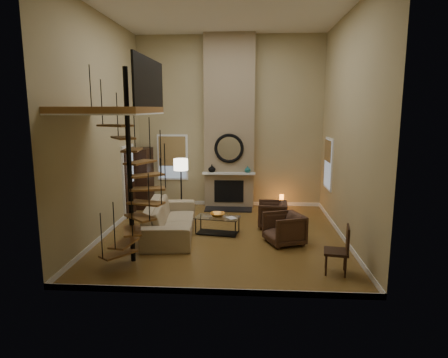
# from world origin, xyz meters

# --- Properties ---
(ground) EXTENTS (6.00, 6.50, 0.01)m
(ground) POSITION_xyz_m (0.00, 0.00, -0.01)
(ground) COLOR olive
(ground) RESTS_ON ground
(back_wall) EXTENTS (6.00, 0.02, 5.50)m
(back_wall) POSITION_xyz_m (0.00, 3.25, 2.75)
(back_wall) COLOR tan
(back_wall) RESTS_ON ground
(front_wall) EXTENTS (6.00, 0.02, 5.50)m
(front_wall) POSITION_xyz_m (0.00, -3.25, 2.75)
(front_wall) COLOR tan
(front_wall) RESTS_ON ground
(left_wall) EXTENTS (0.02, 6.50, 5.50)m
(left_wall) POSITION_xyz_m (-3.00, 0.00, 2.75)
(left_wall) COLOR tan
(left_wall) RESTS_ON ground
(right_wall) EXTENTS (0.02, 6.50, 5.50)m
(right_wall) POSITION_xyz_m (3.00, 0.00, 2.75)
(right_wall) COLOR tan
(right_wall) RESTS_ON ground
(ceiling) EXTENTS (6.00, 6.50, 0.01)m
(ceiling) POSITION_xyz_m (0.00, 0.00, 5.50)
(ceiling) COLOR silver
(ceiling) RESTS_ON back_wall
(baseboard_back) EXTENTS (6.00, 0.02, 0.12)m
(baseboard_back) POSITION_xyz_m (0.00, 3.24, 0.06)
(baseboard_back) COLOR white
(baseboard_back) RESTS_ON ground
(baseboard_front) EXTENTS (6.00, 0.02, 0.12)m
(baseboard_front) POSITION_xyz_m (0.00, -3.24, 0.06)
(baseboard_front) COLOR white
(baseboard_front) RESTS_ON ground
(baseboard_left) EXTENTS (0.02, 6.50, 0.12)m
(baseboard_left) POSITION_xyz_m (-2.99, 0.00, 0.06)
(baseboard_left) COLOR white
(baseboard_left) RESTS_ON ground
(baseboard_right) EXTENTS (0.02, 6.50, 0.12)m
(baseboard_right) POSITION_xyz_m (2.99, 0.00, 0.06)
(baseboard_right) COLOR white
(baseboard_right) RESTS_ON ground
(chimney_breast) EXTENTS (1.60, 0.38, 5.50)m
(chimney_breast) POSITION_xyz_m (0.00, 3.06, 2.75)
(chimney_breast) COLOR #8F7B5D
(chimney_breast) RESTS_ON ground
(hearth) EXTENTS (1.50, 0.60, 0.04)m
(hearth) POSITION_xyz_m (0.00, 2.57, 0.02)
(hearth) COLOR black
(hearth) RESTS_ON ground
(firebox) EXTENTS (0.95, 0.02, 0.72)m
(firebox) POSITION_xyz_m (0.00, 2.86, 0.55)
(firebox) COLOR black
(firebox) RESTS_ON chimney_breast
(mantel) EXTENTS (1.70, 0.18, 0.06)m
(mantel) POSITION_xyz_m (0.00, 2.78, 1.15)
(mantel) COLOR white
(mantel) RESTS_ON chimney_breast
(mirror_frame) EXTENTS (0.94, 0.10, 0.94)m
(mirror_frame) POSITION_xyz_m (0.00, 2.84, 1.95)
(mirror_frame) COLOR black
(mirror_frame) RESTS_ON chimney_breast
(mirror_disc) EXTENTS (0.80, 0.01, 0.80)m
(mirror_disc) POSITION_xyz_m (0.00, 2.85, 1.95)
(mirror_disc) COLOR white
(mirror_disc) RESTS_ON chimney_breast
(vase_left) EXTENTS (0.24, 0.24, 0.25)m
(vase_left) POSITION_xyz_m (-0.55, 2.82, 1.30)
(vase_left) COLOR black
(vase_left) RESTS_ON mantel
(vase_right) EXTENTS (0.20, 0.20, 0.21)m
(vase_right) POSITION_xyz_m (0.60, 2.82, 1.28)
(vase_right) COLOR #1B5F5E
(vase_right) RESTS_ON mantel
(window_back) EXTENTS (1.02, 0.06, 1.52)m
(window_back) POSITION_xyz_m (-1.90, 3.22, 1.62)
(window_back) COLOR white
(window_back) RESTS_ON back_wall
(window_right) EXTENTS (0.06, 1.02, 1.52)m
(window_right) POSITION_xyz_m (2.97, 2.00, 1.63)
(window_right) COLOR white
(window_right) RESTS_ON right_wall
(entry_door) EXTENTS (0.10, 1.05, 2.16)m
(entry_door) POSITION_xyz_m (-2.95, 1.80, 1.05)
(entry_door) COLOR white
(entry_door) RESTS_ON ground
(loft) EXTENTS (1.70, 2.20, 1.09)m
(loft) POSITION_xyz_m (-2.04, -1.80, 3.24)
(loft) COLOR olive
(loft) RESTS_ON left_wall
(spiral_stair) EXTENTS (1.47, 1.47, 4.06)m
(spiral_stair) POSITION_xyz_m (-1.78, -1.79, 1.78)
(spiral_stair) COLOR black
(spiral_stair) RESTS_ON ground
(hutch) EXTENTS (0.42, 0.89, 1.99)m
(hutch) POSITION_xyz_m (-2.76, 2.79, 0.95)
(hutch) COLOR black
(hutch) RESTS_ON ground
(sofa) EXTENTS (1.45, 3.05, 0.86)m
(sofa) POSITION_xyz_m (-1.38, 0.08, 0.40)
(sofa) COLOR tan
(sofa) RESTS_ON ground
(armchair_near) EXTENTS (0.83, 0.81, 0.72)m
(armchair_near) POSITION_xyz_m (1.37, 0.82, 0.35)
(armchair_near) COLOR #472D20
(armchair_near) RESTS_ON ground
(armchair_far) EXTENTS (1.09, 1.07, 0.77)m
(armchair_far) POSITION_xyz_m (1.58, -0.45, 0.35)
(armchair_far) COLOR #472D20
(armchair_far) RESTS_ON ground
(coffee_table) EXTENTS (1.21, 0.75, 0.44)m
(coffee_table) POSITION_xyz_m (-0.15, 0.14, 0.28)
(coffee_table) COLOR silver
(coffee_table) RESTS_ON ground
(bowl) EXTENTS (0.39, 0.39, 0.10)m
(bowl) POSITION_xyz_m (-0.15, 0.19, 0.50)
(bowl) COLOR orange
(bowl) RESTS_ON coffee_table
(book) EXTENTS (0.32, 0.34, 0.03)m
(book) POSITION_xyz_m (0.20, -0.01, 0.46)
(book) COLOR gray
(book) RESTS_ON coffee_table
(floor_lamp) EXTENTS (0.43, 0.43, 1.75)m
(floor_lamp) POSITION_xyz_m (-1.40, 1.92, 1.41)
(floor_lamp) COLOR black
(floor_lamp) RESTS_ON ground
(accent_lamp) EXTENTS (0.13, 0.13, 0.47)m
(accent_lamp) POSITION_xyz_m (1.70, 2.75, 0.25)
(accent_lamp) COLOR orange
(accent_lamp) RESTS_ON ground
(side_chair) EXTENTS (0.54, 0.54, 0.98)m
(side_chair) POSITION_xyz_m (2.46, -2.18, 0.53)
(side_chair) COLOR black
(side_chair) RESTS_ON ground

